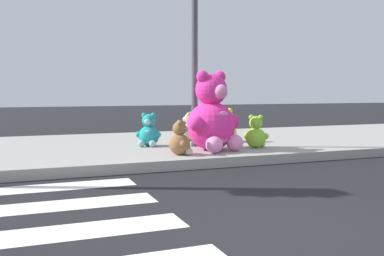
{
  "coord_description": "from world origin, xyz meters",
  "views": [
    {
      "loc": [
        -1.9,
        -2.94,
        1.14
      ],
      "look_at": [
        0.64,
        3.6,
        0.55
      ],
      "focal_mm": 42.0,
      "sensor_mm": 36.0,
      "label": 1
    }
  ],
  "objects": [
    {
      "name": "sign_pole",
      "position": [
        1.0,
        4.4,
        1.85
      ],
      "size": [
        0.56,
        0.11,
        3.2
      ],
      "color": "#4C4C51",
      "rests_on": "sidewalk"
    },
    {
      "name": "ground_plane",
      "position": [
        0.0,
        0.0,
        0.0
      ],
      "size": [
        60.0,
        60.0,
        0.0
      ],
      "primitive_type": "plane",
      "color": "black"
    },
    {
      "name": "plush_brown",
      "position": [
        0.41,
        3.5,
        0.36
      ],
      "size": [
        0.38,
        0.4,
        0.54
      ],
      "color": "olive",
      "rests_on": "sidewalk"
    },
    {
      "name": "plush_yellow",
      "position": [
        1.83,
        4.86,
        0.41
      ],
      "size": [
        0.48,
        0.46,
        0.65
      ],
      "color": "yellow",
      "rests_on": "sidewalk"
    },
    {
      "name": "plush_teal",
      "position": [
        0.25,
        4.72,
        0.39
      ],
      "size": [
        0.42,
        0.43,
        0.59
      ],
      "color": "teal",
      "rests_on": "sidewalk"
    },
    {
      "name": "plush_lime",
      "position": [
        1.92,
        3.85,
        0.38
      ],
      "size": [
        0.4,
        0.41,
        0.57
      ],
      "color": "#8CD133",
      "rests_on": "sidewalk"
    },
    {
      "name": "sidewalk",
      "position": [
        0.0,
        5.2,
        0.07
      ],
      "size": [
        28.0,
        4.4,
        0.15
      ],
      "primitive_type": "cube",
      "color": "#9E9B93",
      "rests_on": "ground_plane"
    },
    {
      "name": "plush_pink_large",
      "position": [
        1.09,
        3.81,
        0.68
      ],
      "size": [
        0.98,
        0.93,
        1.31
      ],
      "color": "#F22D93",
      "rests_on": "sidewalk"
    },
    {
      "name": "plush_tan",
      "position": [
        1.25,
        5.31,
        0.38
      ],
      "size": [
        0.41,
        0.4,
        0.57
      ],
      "color": "tan",
      "rests_on": "sidewalk"
    }
  ]
}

